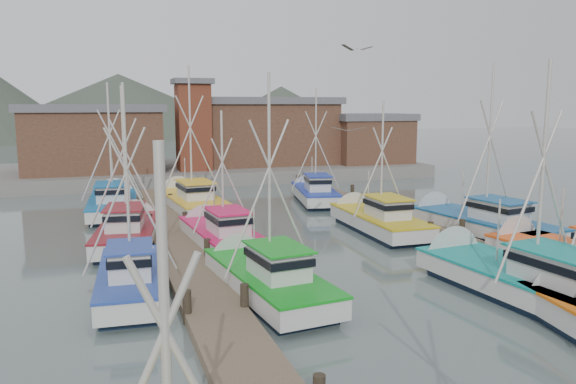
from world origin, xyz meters
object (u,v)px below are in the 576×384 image
object	(u,v)px
boat_4	(263,277)
boat_8	(220,235)
lookout_tower	(193,124)
boat_12	(189,200)

from	to	relation	value
boat_4	boat_8	world-z (taller)	boat_4
lookout_tower	boat_4	size ratio (longest dim) A/B	0.92
boat_12	lookout_tower	bearing A→B (deg)	73.82
boat_4	lookout_tower	bearing A→B (deg)	78.93
lookout_tower	boat_12	size ratio (longest dim) A/B	0.78
boat_8	boat_12	bearing A→B (deg)	84.35
boat_12	boat_8	bearing A→B (deg)	-96.22
boat_8	boat_12	xyz separation A→B (m)	(0.15, 11.13, 0.01)
lookout_tower	boat_12	bearing A→B (deg)	-100.76
boat_8	boat_12	size ratio (longest dim) A/B	0.81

